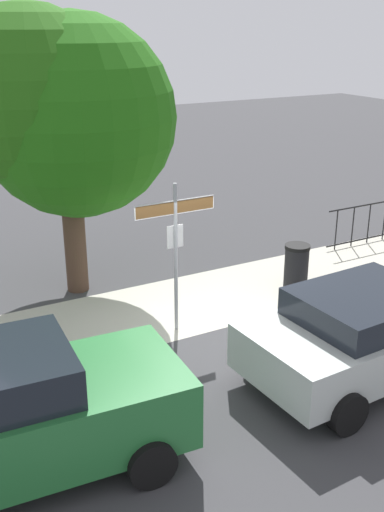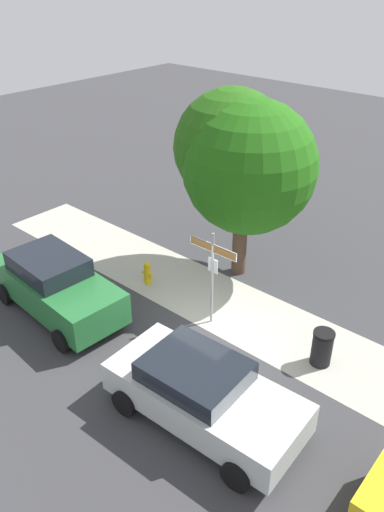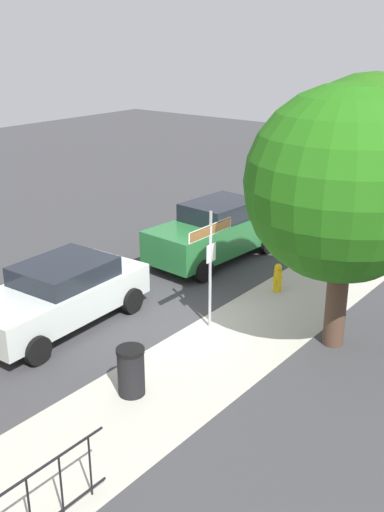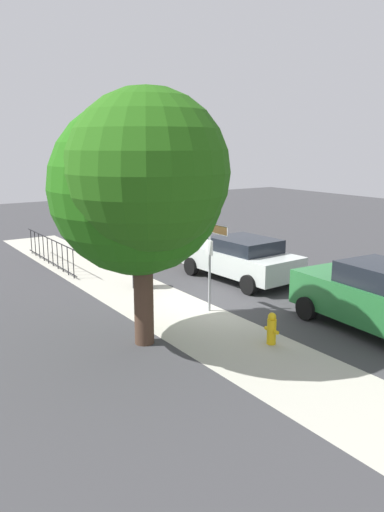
# 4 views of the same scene
# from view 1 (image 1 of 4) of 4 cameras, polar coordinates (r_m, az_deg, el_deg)

# --- Properties ---
(ground_plane) EXTENTS (60.00, 60.00, 0.00)m
(ground_plane) POSITION_cam_1_polar(r_m,az_deg,el_deg) (11.45, 0.66, -7.36)
(ground_plane) COLOR #38383A
(sidewalk_strip) EXTENTS (24.00, 2.60, 0.00)m
(sidewalk_strip) POSITION_cam_1_polar(r_m,az_deg,el_deg) (13.39, 5.42, -3.04)
(sidewalk_strip) COLOR #ABA99A
(sidewalk_strip) RESTS_ON ground_plane
(street_sign) EXTENTS (1.56, 0.07, 2.84)m
(street_sign) POSITION_cam_1_polar(r_m,az_deg,el_deg) (10.88, -1.55, 2.21)
(street_sign) COLOR #9EA0A5
(street_sign) RESTS_ON ground_plane
(shade_tree) EXTENTS (4.56, 4.00, 5.84)m
(shade_tree) POSITION_cam_1_polar(r_m,az_deg,el_deg) (12.58, -12.62, 12.91)
(shade_tree) COLOR #493426
(shade_tree) RESTS_ON ground_plane
(car_green) EXTENTS (4.58, 2.25, 1.78)m
(car_green) POSITION_cam_1_polar(r_m,az_deg,el_deg) (8.10, -17.10, -14.17)
(car_green) COLOR #256A33
(car_green) RESTS_ON ground_plane
(car_silver) EXTENTS (4.53, 2.34, 1.51)m
(car_silver) POSITION_cam_1_polar(r_m,az_deg,el_deg) (10.36, 16.46, -6.62)
(car_silver) COLOR #BAC2BC
(car_silver) RESTS_ON ground_plane
(fire_hydrant) EXTENTS (0.42, 0.22, 0.78)m
(fire_hydrant) POSITION_cam_1_polar(r_m,az_deg,el_deg) (10.82, -15.30, -7.67)
(fire_hydrant) COLOR yellow
(fire_hydrant) RESTS_ON ground_plane
(trash_bin) EXTENTS (0.55, 0.55, 0.98)m
(trash_bin) POSITION_cam_1_polar(r_m,az_deg,el_deg) (13.41, 9.72, -0.93)
(trash_bin) COLOR black
(trash_bin) RESTS_ON ground_plane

